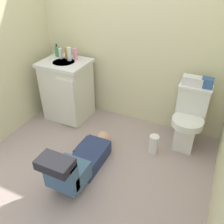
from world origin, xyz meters
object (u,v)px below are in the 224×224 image
(soap_dispenser, at_px, (57,51))
(person_plumber, at_px, (80,162))
(faucet, at_px, (70,54))
(bottle_pink, at_px, (75,54))
(toilet, at_px, (189,119))
(tissue_box, at_px, (193,81))
(bottle_amber, at_px, (67,53))
(toiletry_bag, at_px, (207,83))
(bottle_clear, at_px, (69,54))
(vanity_cabinet, at_px, (68,90))
(paper_towel_roll, at_px, (154,144))
(bottle_white, at_px, (61,53))

(soap_dispenser, bearing_deg, person_plumber, -48.23)
(faucet, relative_size, bottle_pink, 0.67)
(toilet, distance_m, tissue_box, 0.44)
(tissue_box, bearing_deg, bottle_amber, -178.16)
(toilet, xyz_separation_m, bottle_pink, (-1.52, 0.05, 0.53))
(toiletry_bag, relative_size, bottle_clear, 0.74)
(vanity_cabinet, distance_m, toiletry_bag, 1.77)
(bottle_amber, distance_m, bottle_clear, 0.08)
(toilet, height_order, person_plumber, toilet)
(faucet, height_order, toiletry_bag, faucet)
(faucet, relative_size, paper_towel_roll, 0.42)
(tissue_box, height_order, bottle_white, bottle_white)
(person_plumber, distance_m, tissue_box, 1.49)
(vanity_cabinet, height_order, bottle_clear, bottle_clear)
(person_plumber, bearing_deg, bottle_amber, 126.76)
(vanity_cabinet, relative_size, person_plumber, 0.77)
(toiletry_bag, height_order, paper_towel_roll, toiletry_bag)
(vanity_cabinet, height_order, faucet, faucet)
(bottle_amber, relative_size, bottle_clear, 0.93)
(bottle_white, bearing_deg, toilet, -0.53)
(tissue_box, relative_size, bottle_amber, 1.40)
(bottle_white, bearing_deg, vanity_cabinet, -37.53)
(bottle_pink, bearing_deg, toiletry_bag, 1.29)
(soap_dispenser, height_order, bottle_pink, soap_dispenser)
(tissue_box, bearing_deg, faucet, -179.73)
(tissue_box, distance_m, bottle_pink, 1.48)
(toilet, xyz_separation_m, bottle_white, (-1.72, 0.02, 0.52))
(tissue_box, xyz_separation_m, soap_dispenser, (-1.77, -0.03, 0.09))
(bottle_amber, xyz_separation_m, bottle_clear, (0.06, -0.04, 0.01))
(bottle_pink, bearing_deg, toilet, -2.03)
(toiletry_bag, relative_size, bottle_amber, 0.79)
(bottle_white, height_order, bottle_clear, bottle_clear)
(bottle_amber, bearing_deg, paper_towel_roll, -14.96)
(toilet, bearing_deg, bottle_white, 179.47)
(bottle_clear, bearing_deg, bottle_pink, 42.73)
(toilet, distance_m, faucet, 1.70)
(faucet, bearing_deg, bottle_clear, -63.17)
(vanity_cabinet, bearing_deg, bottle_clear, 58.11)
(vanity_cabinet, relative_size, bottle_white, 6.16)
(vanity_cabinet, xyz_separation_m, tissue_box, (1.57, 0.15, 0.38))
(tissue_box, xyz_separation_m, toiletry_bag, (0.15, 0.00, 0.01))
(paper_towel_roll, bearing_deg, bottle_pink, 162.98)
(toilet, bearing_deg, tissue_box, 116.43)
(person_plumber, distance_m, bottle_clear, 1.39)
(person_plumber, relative_size, toiletry_bag, 8.59)
(person_plumber, height_order, soap_dispenser, soap_dispenser)
(soap_dispenser, bearing_deg, bottle_white, -27.48)
(vanity_cabinet, xyz_separation_m, toiletry_bag, (1.72, 0.15, 0.39))
(vanity_cabinet, height_order, toiletry_bag, toiletry_bag)
(toilet, height_order, bottle_amber, bottle_amber)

